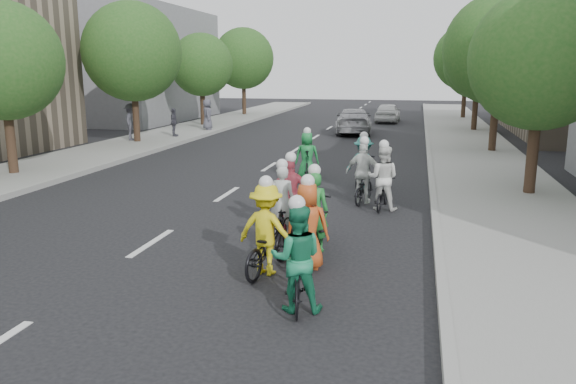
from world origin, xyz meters
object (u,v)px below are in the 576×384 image
(cyclist_7, at_px, (363,167))
(follow_car_lead, at_px, (354,121))
(cyclist_3, at_px, (291,201))
(cyclist_1, at_px, (297,266))
(cyclist_5, at_px, (315,219))
(cyclist_0, at_px, (283,211))
(cyclist_8, at_px, (363,180))
(cyclist_9, at_px, (307,161))
(cyclist_2, at_px, (267,238))
(spectator_1, at_px, (174,122))
(spectator_2, at_px, (207,114))
(cyclist_4, at_px, (308,235))
(cyclist_6, at_px, (383,184))
(spectator_0, at_px, (131,122))
(follow_car_trail, at_px, (388,112))

(cyclist_7, height_order, follow_car_lead, cyclist_7)
(cyclist_3, bearing_deg, cyclist_7, -115.30)
(cyclist_1, distance_m, cyclist_5, 3.01)
(cyclist_0, bearing_deg, cyclist_8, -114.98)
(cyclist_5, xyz_separation_m, cyclist_9, (-1.60, 7.39, 0.01))
(cyclist_2, height_order, spectator_1, cyclist_2)
(cyclist_0, xyz_separation_m, spectator_2, (-9.40, 19.81, 0.49))
(cyclist_4, relative_size, follow_car_lead, 0.38)
(cyclist_0, height_order, cyclist_1, cyclist_1)
(spectator_2, bearing_deg, cyclist_6, -168.00)
(cyclist_0, distance_m, cyclist_9, 6.56)
(spectator_1, bearing_deg, cyclist_5, -157.47)
(cyclist_0, bearing_deg, spectator_0, -54.03)
(cyclist_9, height_order, spectator_1, cyclist_9)
(follow_car_trail, bearing_deg, cyclist_8, 92.98)
(cyclist_2, xyz_separation_m, spectator_0, (-11.59, 16.49, 0.41))
(cyclist_0, distance_m, cyclist_7, 5.49)
(cyclist_1, bearing_deg, cyclist_9, -90.25)
(cyclist_7, distance_m, cyclist_8, 1.75)
(cyclist_2, bearing_deg, cyclist_8, -90.59)
(cyclist_3, bearing_deg, cyclist_6, -140.21)
(cyclist_5, bearing_deg, spectator_2, -63.34)
(cyclist_2, xyz_separation_m, cyclist_6, (1.76, 5.35, 0.02))
(cyclist_2, distance_m, follow_car_lead, 23.41)
(cyclist_0, height_order, spectator_2, spectator_2)
(follow_car_trail, distance_m, spectator_2, 13.54)
(cyclist_7, height_order, cyclist_8, cyclist_8)
(cyclist_7, distance_m, spectator_1, 15.58)
(cyclist_7, xyz_separation_m, cyclist_8, (0.17, -1.74, -0.04))
(cyclist_4, height_order, spectator_2, spectator_2)
(cyclist_3, distance_m, cyclist_4, 2.62)
(cyclist_2, bearing_deg, cyclist_1, 131.61)
(cyclist_4, distance_m, spectator_2, 24.10)
(cyclist_5, height_order, spectator_0, spectator_0)
(cyclist_9, relative_size, follow_car_trail, 0.45)
(cyclist_4, distance_m, spectator_1, 21.11)
(cyclist_6, xyz_separation_m, spectator_2, (-11.44, 16.87, 0.36))
(cyclist_0, bearing_deg, cyclist_6, -127.56)
(cyclist_6, bearing_deg, cyclist_2, 78.33)
(follow_car_lead, height_order, spectator_1, spectator_1)
(cyclist_1, distance_m, cyclist_2, 1.70)
(cyclist_4, bearing_deg, spectator_1, -62.53)
(cyclist_1, xyz_separation_m, cyclist_7, (0.13, 9.20, 0.01))
(cyclist_1, bearing_deg, spectator_1, -71.53)
(cyclist_0, distance_m, spectator_0, 18.06)
(cyclist_7, relative_size, spectator_2, 1.03)
(cyclist_1, xyz_separation_m, cyclist_6, (0.88, 6.80, -0.01))
(cyclist_6, height_order, spectator_2, spectator_2)
(cyclist_0, xyz_separation_m, cyclist_1, (1.16, -3.87, 0.14))
(cyclist_8, height_order, cyclist_9, cyclist_8)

